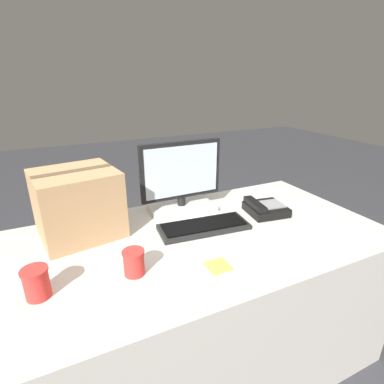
{
  "coord_description": "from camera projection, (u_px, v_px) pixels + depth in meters",
  "views": [
    {
      "loc": [
        -0.53,
        -1.08,
        1.44
      ],
      "look_at": [
        0.07,
        0.18,
        0.9
      ],
      "focal_mm": 28.0,
      "sensor_mm": 36.0,
      "label": 1
    }
  ],
  "objects": [
    {
      "name": "ground_plane",
      "position": [
        194.0,
        356.0,
        1.65
      ],
      "size": [
        12.0,
        12.0,
        0.0
      ],
      "primitive_type": "plane",
      "color": "#38383D"
    },
    {
      "name": "office_desk",
      "position": [
        194.0,
        302.0,
        1.51
      ],
      "size": [
        1.8,
        0.9,
        0.75
      ],
      "color": "beige",
      "rests_on": "ground_plane"
    },
    {
      "name": "monitor",
      "position": [
        181.0,
        184.0,
        1.59
      ],
      "size": [
        0.44,
        0.21,
        0.38
      ],
      "color": "white",
      "rests_on": "office_desk"
    },
    {
      "name": "keyboard",
      "position": [
        204.0,
        226.0,
        1.44
      ],
      "size": [
        0.45,
        0.21,
        0.03
      ],
      "rotation": [
        0.0,
        0.0,
        -0.1
      ],
      "color": "black",
      "rests_on": "office_desk"
    },
    {
      "name": "desk_phone",
      "position": [
        265.0,
        208.0,
        1.6
      ],
      "size": [
        0.22,
        0.21,
        0.07
      ],
      "rotation": [
        0.0,
        0.0,
        -0.14
      ],
      "color": "black",
      "rests_on": "office_desk"
    },
    {
      "name": "paper_cup_left",
      "position": [
        37.0,
        283.0,
        0.99
      ],
      "size": [
        0.09,
        0.09,
        0.11
      ],
      "color": "red",
      "rests_on": "office_desk"
    },
    {
      "name": "paper_cup_right",
      "position": [
        134.0,
        262.0,
        1.1
      ],
      "size": [
        0.08,
        0.08,
        0.1
      ],
      "color": "red",
      "rests_on": "office_desk"
    },
    {
      "name": "spoon",
      "position": [
        318.0,
        210.0,
        1.65
      ],
      "size": [
        0.17,
        0.07,
        0.0
      ],
      "rotation": [
        0.0,
        0.0,
        0.32
      ],
      "color": "silver",
      "rests_on": "office_desk"
    },
    {
      "name": "cardboard_box",
      "position": [
        78.0,
        203.0,
        1.36
      ],
      "size": [
        0.39,
        0.37,
        0.31
      ],
      "rotation": [
        0.0,
        0.0,
        0.16
      ],
      "color": "tan",
      "rests_on": "office_desk"
    },
    {
      "name": "sticky_note_pad",
      "position": [
        218.0,
        266.0,
        1.16
      ],
      "size": [
        0.09,
        0.09,
        0.01
      ],
      "color": "#E5DB4C",
      "rests_on": "office_desk"
    }
  ]
}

